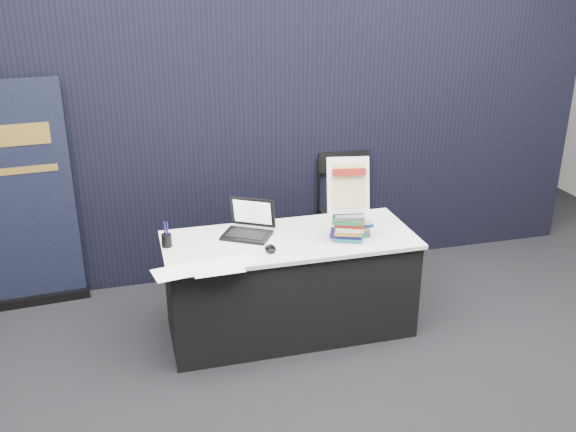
# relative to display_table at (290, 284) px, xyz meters

# --- Properties ---
(floor) EXTENTS (8.00, 8.00, 0.00)m
(floor) POSITION_rel_display_table_xyz_m (0.00, -0.55, -0.38)
(floor) COLOR black
(floor) RESTS_ON ground
(wall_back) EXTENTS (8.00, 0.02, 3.50)m
(wall_back) POSITION_rel_display_table_xyz_m (0.00, 3.45, 1.37)
(wall_back) COLOR beige
(wall_back) RESTS_ON floor
(drape_partition) EXTENTS (6.00, 0.08, 2.40)m
(drape_partition) POSITION_rel_display_table_xyz_m (0.00, 1.05, 0.82)
(drape_partition) COLOR black
(drape_partition) RESTS_ON floor
(display_table) EXTENTS (1.80, 0.75, 0.75)m
(display_table) POSITION_rel_display_table_xyz_m (0.00, 0.00, 0.00)
(display_table) COLOR black
(display_table) RESTS_ON floor
(laptop) EXTENTS (0.41, 0.41, 0.25)m
(laptop) POSITION_rel_display_table_xyz_m (-0.29, 0.14, 0.43)
(laptop) COLOR black
(laptop) RESTS_ON display_table
(mouse) EXTENTS (0.08, 0.13, 0.04)m
(mouse) POSITION_rel_display_table_xyz_m (-0.18, -0.18, 0.39)
(mouse) COLOR black
(mouse) RESTS_ON display_table
(brochure_left) EXTENTS (0.31, 0.25, 0.00)m
(brochure_left) POSITION_rel_display_table_xyz_m (-0.84, -0.33, 0.38)
(brochure_left) COLOR white
(brochure_left) RESTS_ON display_table
(brochure_mid) EXTENTS (0.34, 0.24, 0.00)m
(brochure_mid) POSITION_rel_display_table_xyz_m (-0.58, -0.33, 0.38)
(brochure_mid) COLOR white
(brochure_mid) RESTS_ON display_table
(brochure_right) EXTENTS (0.32, 0.27, 0.00)m
(brochure_right) POSITION_rel_display_table_xyz_m (-0.43, -0.26, 0.38)
(brochure_right) COLOR white
(brochure_right) RESTS_ON display_table
(pen_cup) EXTENTS (0.08, 0.08, 0.09)m
(pen_cup) POSITION_rel_display_table_xyz_m (-0.86, 0.08, 0.42)
(pen_cup) COLOR black
(pen_cup) RESTS_ON display_table
(book_stack_tall) EXTENTS (0.25, 0.23, 0.20)m
(book_stack_tall) POSITION_rel_display_table_xyz_m (0.39, -0.13, 0.47)
(book_stack_tall) COLOR #1C5F6C
(book_stack_tall) RESTS_ON display_table
(book_stack_short) EXTENTS (0.19, 0.15, 0.13)m
(book_stack_short) POSITION_rel_display_table_xyz_m (0.48, -0.07, 0.44)
(book_stack_short) COLOR #1C6B36
(book_stack_short) RESTS_ON display_table
(info_sign) EXTENTS (0.31, 0.17, 0.40)m
(info_sign) POSITION_rel_display_table_xyz_m (0.39, -0.10, 0.77)
(info_sign) COLOR black
(info_sign) RESTS_ON book_stack_tall
(pullup_banner) EXTENTS (0.77, 0.16, 1.81)m
(pullup_banner) POSITION_rel_display_table_xyz_m (-1.85, 0.91, 0.43)
(pullup_banner) COLOR black
(pullup_banner) RESTS_ON floor
(stacking_chair) EXTENTS (0.50, 0.51, 1.05)m
(stacking_chair) POSITION_rel_display_table_xyz_m (0.75, 0.79, 0.21)
(stacking_chair) COLOR black
(stacking_chair) RESTS_ON floor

